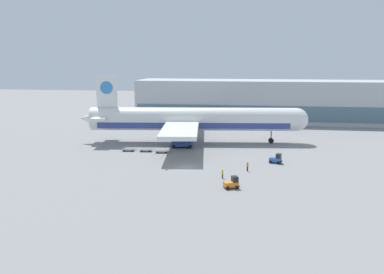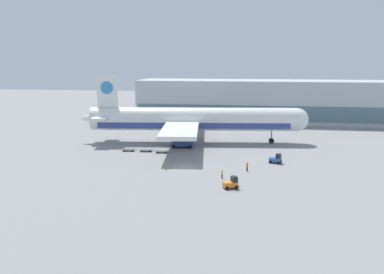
% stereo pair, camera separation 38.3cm
% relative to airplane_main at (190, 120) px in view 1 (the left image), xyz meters
% --- Properties ---
extents(ground_plane, '(400.00, 400.00, 0.00)m').
position_rel_airplane_main_xyz_m(ground_plane, '(3.39, -25.20, -5.84)').
color(ground_plane, gray).
extents(terminal_building, '(90.00, 18.20, 14.00)m').
position_rel_airplane_main_xyz_m(terminal_building, '(20.90, 41.57, 1.15)').
color(terminal_building, '#B2B7BC').
rests_on(terminal_building, ground_plane).
extents(airplane_main, '(57.96, 48.61, 17.00)m').
position_rel_airplane_main_xyz_m(airplane_main, '(0.00, 0.00, 0.00)').
color(airplane_main, white).
rests_on(airplane_main, ground_plane).
extents(scissor_lift_loader, '(5.52, 3.91, 5.48)m').
position_rel_airplane_main_xyz_m(scissor_lift_loader, '(-1.00, -6.24, -3.76)').
color(scissor_lift_loader, '#284C99').
rests_on(scissor_lift_loader, ground_plane).
extents(baggage_tug_foreground, '(2.79, 2.37, 2.00)m').
position_rel_airplane_main_xyz_m(baggage_tug_foreground, '(13.02, -37.83, -4.96)').
color(baggage_tug_foreground, orange).
rests_on(baggage_tug_foreground, ground_plane).
extents(baggage_tug_mid, '(2.74, 2.23, 2.00)m').
position_rel_airplane_main_xyz_m(baggage_tug_mid, '(20.88, -18.98, -4.96)').
color(baggage_tug_mid, '#2D66B7').
rests_on(baggage_tug_mid, ground_plane).
extents(baggage_dolly_lead, '(3.76, 1.76, 0.48)m').
position_rel_airplane_main_xyz_m(baggage_dolly_lead, '(-12.52, -12.41, -5.45)').
color(baggage_dolly_lead, '#56565B').
rests_on(baggage_dolly_lead, ground_plane).
extents(baggage_dolly_second, '(3.76, 1.76, 0.48)m').
position_rel_airplane_main_xyz_m(baggage_dolly_second, '(-8.39, -12.32, -5.45)').
color(baggage_dolly_second, '#56565B').
rests_on(baggage_dolly_second, ground_plane).
extents(baggage_dolly_third, '(3.76, 1.76, 0.48)m').
position_rel_airplane_main_xyz_m(baggage_dolly_third, '(-4.46, -13.10, -5.45)').
color(baggage_dolly_third, '#56565B').
rests_on(baggage_dolly_third, ground_plane).
extents(ground_crew_near, '(0.38, 0.49, 1.71)m').
position_rel_airplane_main_xyz_m(ground_crew_near, '(10.98, -32.24, -4.84)').
color(ground_crew_near, black).
rests_on(ground_crew_near, ground_plane).
extents(ground_crew_far, '(0.40, 0.45, 1.84)m').
position_rel_airplane_main_xyz_m(ground_crew_far, '(15.24, -26.42, -4.75)').
color(ground_crew_far, black).
rests_on(ground_crew_far, ground_plane).
extents(traffic_cone_near, '(0.40, 0.40, 0.62)m').
position_rel_airplane_main_xyz_m(traffic_cone_near, '(-0.15, -27.93, -5.54)').
color(traffic_cone_near, black).
rests_on(traffic_cone_near, ground_plane).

